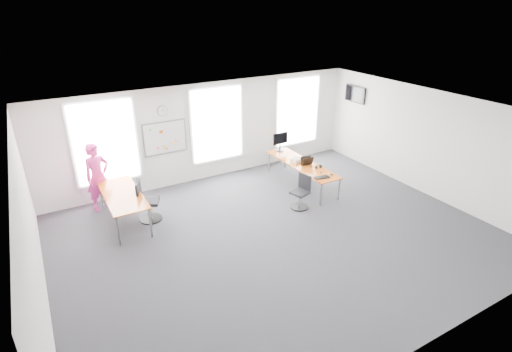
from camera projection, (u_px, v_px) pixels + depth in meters
floor at (277, 236)px, 9.64m from camera, size 10.00×10.00×0.00m
ceiling at (281, 115)px, 8.40m from camera, size 10.00×10.00×0.00m
wall_back at (208, 132)px, 12.18m from camera, size 10.00×0.00×10.00m
wall_front at (427, 279)px, 5.86m from camera, size 10.00×0.00×10.00m
wall_left at (31, 242)px, 6.75m from camera, size 0.00×10.00×10.00m
wall_right at (427, 143)px, 11.29m from camera, size 0.00×10.00×10.00m
window_left at (105, 142)px, 10.71m from camera, size 1.60×0.06×2.20m
window_mid at (217, 124)px, 12.21m from camera, size 1.60×0.06×2.20m
window_right at (297, 111)px, 13.57m from camera, size 1.60×0.06×2.20m
desk_right at (302, 165)px, 12.01m from camera, size 0.76×2.84×0.69m
desk_left at (122, 196)px, 9.96m from camera, size 0.87×2.17×0.79m
chair_right at (301, 193)px, 10.81m from camera, size 0.52×0.52×0.93m
chair_left at (147, 203)px, 10.16m from camera, size 0.65×0.65×1.09m
person at (98, 177)px, 10.55m from camera, size 0.78×0.63×1.86m
whiteboard at (165, 138)px, 11.52m from camera, size 1.20×0.03×0.90m
wall_clock at (162, 111)px, 11.19m from camera, size 0.30×0.04×0.30m
tv at (355, 94)px, 13.30m from camera, size 0.06×0.90×0.55m
keyboard at (322, 177)px, 11.05m from camera, size 0.47×0.28×0.02m
mouse at (332, 175)px, 11.20m from camera, size 0.08×0.12×0.04m
lens_cap at (321, 172)px, 11.40m from camera, size 0.07×0.07×0.01m
headphones at (318, 167)px, 11.63m from camera, size 0.18×0.10×0.11m
laptop_sleeve at (307, 161)px, 11.82m from camera, size 0.35×0.23×0.28m
paper_stack at (296, 160)px, 12.09m from camera, size 0.37×0.31×0.11m
monitor at (280, 140)px, 12.79m from camera, size 0.56×0.23×0.63m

